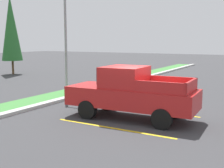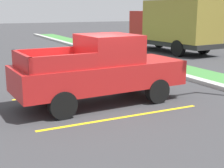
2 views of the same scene
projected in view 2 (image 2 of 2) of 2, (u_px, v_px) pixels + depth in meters
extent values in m
plane|color=#38383A|center=(93.00, 104.00, 10.07)|extent=(120.00, 120.00, 0.00)
cube|color=yellow|center=(82.00, 92.00, 11.59)|extent=(0.12, 4.80, 0.01)
cube|color=yellow|center=(124.00, 117.00, 8.89)|extent=(0.12, 4.80, 0.01)
cube|color=#B2B2AD|center=(217.00, 86.00, 12.22)|extent=(56.00, 0.40, 0.15)
cylinder|color=black|center=(128.00, 81.00, 11.62)|extent=(0.32, 0.77, 0.76)
cylinder|color=black|center=(157.00, 91.00, 10.17)|extent=(0.32, 0.77, 0.76)
cylinder|color=black|center=(43.00, 91.00, 10.14)|extent=(0.32, 0.77, 0.76)
cylinder|color=black|center=(63.00, 105.00, 8.70)|extent=(0.32, 0.77, 0.76)
cube|color=red|center=(100.00, 75.00, 10.05)|extent=(2.15, 5.29, 0.76)
cube|color=red|center=(108.00, 48.00, 10.01)|extent=(1.84, 1.68, 0.84)
cube|color=#2D3842|center=(131.00, 45.00, 10.39)|extent=(1.62, 0.14, 0.63)
cube|color=red|center=(44.00, 55.00, 9.95)|extent=(0.19, 1.90, 0.44)
cube|color=red|center=(65.00, 63.00, 8.50)|extent=(0.19, 1.90, 0.44)
cube|color=red|center=(21.00, 62.00, 8.79)|extent=(1.80, 0.19, 0.44)
cube|color=silver|center=(166.00, 75.00, 11.31)|extent=(1.81, 0.25, 0.28)
cylinder|color=black|center=(136.00, 42.00, 23.73)|extent=(1.02, 0.39, 1.00)
cylinder|color=black|center=(159.00, 41.00, 24.86)|extent=(1.02, 0.39, 1.00)
cylinder|color=black|center=(178.00, 48.00, 20.09)|extent=(1.02, 0.39, 1.00)
cylinder|color=black|center=(203.00, 46.00, 21.23)|extent=(1.02, 0.39, 1.00)
cube|color=#262626|center=(172.00, 42.00, 22.11)|extent=(6.99, 2.94, 0.30)
cube|color=#AD231E|center=(149.00, 24.00, 23.98)|extent=(1.81, 2.44, 1.90)
cube|color=#2D3842|center=(142.00, 20.00, 24.60)|extent=(0.26, 2.10, 0.90)
cube|color=olive|center=(181.00, 21.00, 21.13)|extent=(5.21, 2.87, 2.60)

